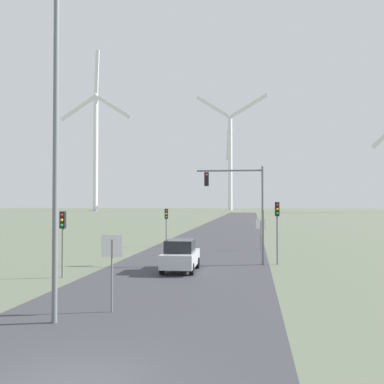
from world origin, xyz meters
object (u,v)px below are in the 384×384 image
streetlamp (56,101)px  stop_sign_far (261,228)px  traffic_light_post_near_right (277,219)px  traffic_light_post_mid_left (166,219)px  traffic_light_post_near_left (63,229)px  stop_sign_near (112,258)px  traffic_light_mast_overhead (240,195)px  car_approaching (180,256)px  wind_turbine_far_left (96,140)px  wind_turbine_left (230,152)px

streetlamp → stop_sign_far: size_ratio=4.67×
streetlamp → traffic_light_post_near_right: streetlamp is taller
traffic_light_post_near_right → traffic_light_post_mid_left: (-9.32, 10.58, -0.43)m
streetlamp → traffic_light_post_near_left: 10.34m
stop_sign_far → traffic_light_post_near_right: (0.90, -8.64, 1.12)m
stop_sign_near → traffic_light_post_near_left: traffic_light_post_near_left is taller
traffic_light_mast_overhead → car_approaching: size_ratio=1.53×
stop_sign_far → traffic_light_post_mid_left: traffic_light_post_mid_left is taller
stop_sign_far → stop_sign_near: bearing=-104.5°
traffic_light_post_near_right → wind_turbine_far_left: (-75.24, 173.63, 30.31)m
traffic_light_post_near_left → traffic_light_post_near_right: bearing=30.0°
stop_sign_far → traffic_light_post_near_left: (-10.62, -15.29, 0.76)m
traffic_light_post_near_left → traffic_light_post_near_right: size_ratio=0.87×
wind_turbine_far_left → stop_sign_near: bearing=-69.9°
traffic_light_post_near_left → car_approaching: bearing=27.5°
traffic_light_mast_overhead → traffic_light_post_mid_left: bearing=122.9°
streetlamp → traffic_light_mast_overhead: size_ratio=1.93×
stop_sign_near → stop_sign_far: 22.81m
stop_sign_near → wind_turbine_far_left: (-68.61, 187.08, 31.29)m
traffic_light_post_near_right → car_approaching: 7.05m
traffic_light_post_mid_left → wind_turbine_far_left: (-65.92, 163.05, 30.74)m
traffic_light_mast_overhead → traffic_light_post_near_right: bearing=4.1°
streetlamp → stop_sign_near: bearing=49.6°
traffic_light_post_mid_left → traffic_light_mast_overhead: 12.95m
stop_sign_near → car_approaching: 9.93m
stop_sign_near → traffic_light_post_near_right: size_ratio=0.70×
stop_sign_far → traffic_light_post_near_right: bearing=-84.0°
streetlamp → wind_turbine_far_left: (-67.19, 188.75, 25.86)m
car_approaching → traffic_light_mast_overhead: bearing=46.0°
streetlamp → car_approaching: bearing=78.5°
car_approaching → wind_turbine_far_left: wind_turbine_far_left is taller
stop_sign_far → wind_turbine_left: size_ratio=0.04×
traffic_light_post_near_left → car_approaching: (5.83, 3.03, -1.66)m
wind_turbine_left → traffic_light_mast_overhead: bearing=-86.9°
streetlamp → car_approaching: 13.41m
wind_turbine_far_left → traffic_light_post_mid_left: bearing=-68.0°
wind_turbine_far_left → streetlamp: bearing=-70.4°
traffic_light_mast_overhead → streetlamp: bearing=-110.8°
stop_sign_far → traffic_light_post_near_right: 8.76m
traffic_light_post_near_right → car_approaching: bearing=-147.6°
traffic_light_post_near_right → stop_sign_near: bearing=-116.2°
traffic_light_post_near_right → traffic_light_mast_overhead: 2.82m
traffic_light_mast_overhead → car_approaching: traffic_light_mast_overhead is taller
streetlamp → traffic_light_mast_overhead: streetlamp is taller
stop_sign_near → traffic_light_post_near_left: size_ratio=0.80×
traffic_light_post_mid_left → wind_turbine_far_left: size_ratio=0.04×
wind_turbine_far_left → wind_turbine_left: bearing=22.9°
stop_sign_near → traffic_light_mast_overhead: size_ratio=0.44×
traffic_light_post_near_right → wind_turbine_far_left: bearing=113.4°
traffic_light_post_mid_left → wind_turbine_left: size_ratio=0.06×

